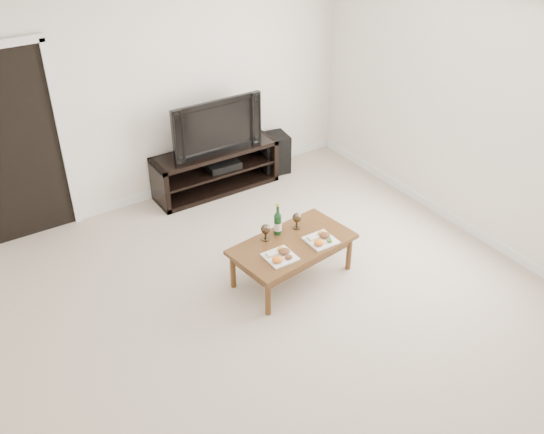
{
  "coord_description": "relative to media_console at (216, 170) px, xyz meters",
  "views": [
    {
      "loc": [
        -2.36,
        -3.35,
        3.76
      ],
      "look_at": [
        0.23,
        0.67,
        0.7
      ],
      "focal_mm": 40.0,
      "sensor_mm": 36.0,
      "label": 1
    }
  ],
  "objects": [
    {
      "name": "floor",
      "position": [
        -0.6,
        -2.5,
        -0.28
      ],
      "size": [
        5.5,
        5.5,
        0.0
      ],
      "primitive_type": "plane",
      "color": "beige",
      "rests_on": "ground"
    },
    {
      "name": "back_wall",
      "position": [
        -0.6,
        0.27,
        1.02
      ],
      "size": [
        5.0,
        0.04,
        2.6
      ],
      "primitive_type": "cube",
      "color": "white",
      "rests_on": "ground"
    },
    {
      "name": "ceiling",
      "position": [
        -0.6,
        -2.5,
        2.35
      ],
      "size": [
        5.0,
        5.5,
        0.04
      ],
      "primitive_type": "cube",
      "color": "white",
      "rests_on": "back_wall"
    },
    {
      "name": "doorway",
      "position": [
        -2.15,
        0.24,
        0.75
      ],
      "size": [
        0.9,
        0.02,
        2.05
      ],
      "primitive_type": "cube",
      "color": "black",
      "rests_on": "ground"
    },
    {
      "name": "media_console",
      "position": [
        0.0,
        0.0,
        0.0
      ],
      "size": [
        1.54,
        0.45,
        0.55
      ],
      "primitive_type": "cube",
      "color": "black",
      "rests_on": "ground"
    },
    {
      "name": "television",
      "position": [
        0.0,
        0.0,
        0.6
      ],
      "size": [
        1.14,
        0.15,
        0.65
      ],
      "primitive_type": "imported",
      "rotation": [
        0.0,
        0.0,
        0.0
      ],
      "color": "black",
      "rests_on": "media_console"
    },
    {
      "name": "av_receiver",
      "position": [
        0.09,
        -0.01,
        0.05
      ],
      "size": [
        0.41,
        0.32,
        0.08
      ],
      "primitive_type": "cube",
      "rotation": [
        0.0,
        0.0,
        -0.04
      ],
      "color": "black",
      "rests_on": "media_console"
    },
    {
      "name": "subwoofer",
      "position": [
        0.87,
        0.03,
        -0.02
      ],
      "size": [
        0.38,
        0.38,
        0.5
      ],
      "primitive_type": "cube",
      "rotation": [
        0.0,
        0.0,
        -0.15
      ],
      "color": "black",
      "rests_on": "ground"
    },
    {
      "name": "coffee_table",
      "position": [
        -0.21,
        -1.95,
        -0.07
      ],
      "size": [
        1.26,
        0.79,
        0.42
      ],
      "primitive_type": "cube",
      "rotation": [
        0.0,
        0.0,
        0.13
      ],
      "color": "brown",
      "rests_on": "ground"
    },
    {
      "name": "plate_left",
      "position": [
        -0.45,
        -2.09,
        0.18
      ],
      "size": [
        0.27,
        0.27,
        0.07
      ],
      "primitive_type": "cube",
      "color": "white",
      "rests_on": "coffee_table"
    },
    {
      "name": "plate_right",
      "position": [
        0.03,
        -2.08,
        0.18
      ],
      "size": [
        0.27,
        0.27,
        0.07
      ],
      "primitive_type": "cube",
      "color": "white",
      "rests_on": "coffee_table"
    },
    {
      "name": "wine_bottle",
      "position": [
        -0.25,
        -1.74,
        0.32
      ],
      "size": [
        0.07,
        0.07,
        0.35
      ],
      "primitive_type": "cylinder",
      "color": "#0F3716",
      "rests_on": "coffee_table"
    },
    {
      "name": "goblet_left",
      "position": [
        -0.4,
        -1.77,
        0.23
      ],
      "size": [
        0.09,
        0.09,
        0.17
      ],
      "primitive_type": null,
      "color": "#3E3222",
      "rests_on": "coffee_table"
    },
    {
      "name": "goblet_right",
      "position": [
        -0.03,
        -1.76,
        0.23
      ],
      "size": [
        0.09,
        0.09,
        0.17
      ],
      "primitive_type": null,
      "color": "#3E3222",
      "rests_on": "coffee_table"
    }
  ]
}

